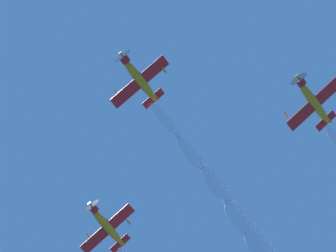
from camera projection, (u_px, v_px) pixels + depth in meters
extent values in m
ellipsoid|color=orange|center=(139.00, 80.00, 85.22)|extent=(2.98, 6.47, 1.84)
cylinder|color=red|center=(125.00, 59.00, 84.36)|extent=(1.54, 1.15, 1.42)
cone|color=yellow|center=(122.00, 55.00, 84.18)|extent=(0.80, 0.80, 0.69)
cylinder|color=#3F3F47|center=(122.00, 56.00, 84.22)|extent=(2.91, 0.72, 2.97)
cube|color=red|center=(140.00, 82.00, 85.16)|extent=(7.37, 3.47, 3.82)
ellipsoid|color=orange|center=(164.00, 70.00, 82.63)|extent=(0.53, 0.91, 0.38)
ellipsoid|color=orange|center=(117.00, 92.00, 87.69)|extent=(0.53, 0.91, 0.38)
cube|color=red|center=(153.00, 98.00, 86.07)|extent=(2.75, 1.61, 1.44)
cube|color=orange|center=(155.00, 97.00, 86.44)|extent=(0.85, 1.10, 1.09)
ellipsoid|color=#1E232D|center=(140.00, 76.00, 85.42)|extent=(1.23, 1.60, 0.97)
ellipsoid|color=orange|center=(314.00, 102.00, 85.88)|extent=(2.89, 6.45, 2.02)
cylinder|color=red|center=(301.00, 82.00, 85.11)|extent=(1.54, 1.12, 1.45)
cone|color=yellow|center=(298.00, 78.00, 84.94)|extent=(0.79, 0.79, 0.71)
cylinder|color=#3F3F47|center=(299.00, 79.00, 84.98)|extent=(2.94, 0.65, 2.98)
cube|color=red|center=(314.00, 104.00, 85.82)|extent=(7.31, 3.46, 3.95)
ellipsoid|color=orange|center=(286.00, 114.00, 88.40)|extent=(0.52, 0.90, 0.41)
cube|color=red|center=(326.00, 121.00, 86.65)|extent=(2.73, 1.61, 1.50)
cube|color=orange|center=(327.00, 119.00, 87.01)|extent=(0.85, 1.07, 1.11)
ellipsoid|color=#1E232D|center=(313.00, 98.00, 86.09)|extent=(1.22, 1.59, 1.01)
ellipsoid|color=orange|center=(107.00, 227.00, 92.58)|extent=(2.82, 6.45, 2.16)
cylinder|color=red|center=(94.00, 209.00, 91.88)|extent=(1.54, 1.12, 1.46)
cone|color=yellow|center=(91.00, 205.00, 91.73)|extent=(0.79, 0.78, 0.73)
cylinder|color=#3F3F47|center=(91.00, 206.00, 91.77)|extent=(2.95, 0.64, 2.97)
cube|color=red|center=(108.00, 229.00, 92.51)|extent=(7.30, 3.46, 3.96)
ellipsoid|color=orange|center=(129.00, 222.00, 89.93)|extent=(0.51, 0.90, 0.42)
ellipsoid|color=orange|center=(88.00, 235.00, 95.10)|extent=(0.51, 0.90, 0.42)
cube|color=red|center=(120.00, 243.00, 93.29)|extent=(2.72, 1.61, 1.51)
cube|color=orange|center=(122.00, 241.00, 93.65)|extent=(0.84, 1.07, 1.13)
ellipsoid|color=#1E232D|center=(108.00, 223.00, 92.80)|extent=(1.20, 1.58, 1.04)
ellipsoid|color=white|center=(168.00, 123.00, 86.86)|extent=(3.20, 6.79, 2.00)
ellipsoid|color=white|center=(192.00, 156.00, 88.36)|extent=(3.60, 6.95, 2.39)
ellipsoid|color=white|center=(218.00, 186.00, 89.49)|extent=(3.99, 7.11, 2.79)
ellipsoid|color=white|center=(241.00, 220.00, 91.01)|extent=(4.38, 7.27, 3.18)
ellipsoid|color=white|center=(261.00, 246.00, 92.26)|extent=(4.78, 7.43, 3.58)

